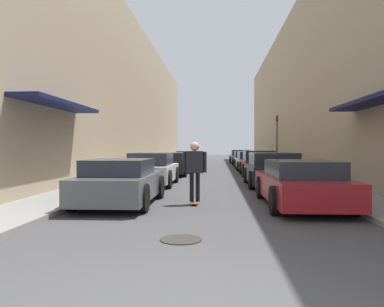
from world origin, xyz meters
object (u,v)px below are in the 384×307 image
at_px(parked_car_left_0, 121,182).
at_px(traffic_light, 277,135).
at_px(parked_car_left_3, 179,161).
at_px(parked_car_right_0, 301,183).
at_px(skateboarder, 195,166).
at_px(manhole_cover, 181,239).
at_px(parked_car_left_4, 187,159).
at_px(parked_car_right_1, 273,170).
at_px(parked_car_left_2, 172,164).
at_px(parked_car_left_1, 152,170).
at_px(parked_car_right_4, 244,159).
at_px(parked_car_right_5, 240,157).
at_px(parked_car_right_3, 250,161).
at_px(parked_car_right_2, 258,164).

height_order(parked_car_left_0, traffic_light, traffic_light).
height_order(parked_car_left_3, parked_car_right_0, parked_car_right_0).
height_order(skateboarder, manhole_cover, skateboarder).
bearing_deg(parked_car_left_0, parked_car_right_0, 0.25).
height_order(parked_car_left_4, parked_car_right_1, parked_car_right_1).
relative_size(parked_car_left_0, manhole_cover, 5.82).
bearing_deg(parked_car_left_0, parked_car_left_2, 89.57).
distance_m(parked_car_left_2, manhole_cover, 14.43).
bearing_deg(traffic_light, parked_car_left_1, -117.49).
height_order(parked_car_right_4, manhole_cover, parked_car_right_4).
height_order(parked_car_left_2, parked_car_left_4, parked_car_left_2).
bearing_deg(parked_car_left_2, parked_car_left_3, 90.73).
xyz_separation_m(parked_car_right_5, skateboarder, (-2.85, -26.09, 0.42)).
height_order(parked_car_left_4, manhole_cover, parked_car_left_4).
distance_m(skateboarder, traffic_light, 19.40).
distance_m(parked_car_left_1, parked_car_left_3, 10.30).
relative_size(parked_car_right_1, skateboarder, 2.37).
relative_size(parked_car_left_3, parked_car_right_1, 0.99).
bearing_deg(parked_car_left_4, parked_car_left_1, -90.50).
distance_m(parked_car_left_2, parked_car_left_3, 4.81).
relative_size(parked_car_left_0, traffic_light, 1.06).
height_order(manhole_cover, traffic_light, traffic_light).
xyz_separation_m(parked_car_left_3, parked_car_left_4, (0.07, 5.47, 0.02)).
relative_size(parked_car_left_0, parked_car_right_0, 0.89).
relative_size(parked_car_right_3, manhole_cover, 6.73).
bearing_deg(parked_car_right_3, parked_car_left_1, -115.01).
distance_m(parked_car_left_4, parked_car_right_1, 16.50).
bearing_deg(parked_car_right_4, parked_car_left_1, -106.69).
height_order(parked_car_left_0, parked_car_right_5, parked_car_right_5).
relative_size(parked_car_left_2, parked_car_right_1, 1.07).
xyz_separation_m(parked_car_left_0, parked_car_right_3, (4.80, 15.45, -0.00)).
xyz_separation_m(parked_car_left_3, skateboarder, (1.96, -15.18, 0.46)).
bearing_deg(parked_car_right_2, traffic_light, 74.53).
relative_size(parked_car_right_1, parked_car_right_3, 0.85).
distance_m(parked_car_left_4, parked_car_right_3, 7.16).
relative_size(parked_car_left_0, parked_car_left_4, 1.02).
distance_m(parked_car_left_1, manhole_cover, 9.06).
height_order(parked_car_left_0, skateboarder, skateboarder).
xyz_separation_m(parked_car_left_4, parked_car_right_0, (4.68, -20.82, -0.00)).
xyz_separation_m(parked_car_right_0, parked_car_right_2, (0.03, 10.45, 0.06)).
relative_size(parked_car_left_2, parked_car_left_3, 1.08).
xyz_separation_m(parked_car_left_0, parked_car_right_2, (4.80, 10.47, 0.05)).
xyz_separation_m(parked_car_left_1, parked_car_left_4, (0.14, 15.77, -0.04)).
height_order(parked_car_left_4, skateboarder, skateboarder).
xyz_separation_m(parked_car_left_1, parked_car_right_5, (4.88, 21.21, -0.02)).
relative_size(parked_car_left_3, parked_car_right_0, 0.87).
bearing_deg(parked_car_left_4, parked_car_left_3, -90.76).
distance_m(parked_car_right_2, parked_car_right_4, 10.83).
relative_size(parked_car_right_0, parked_car_right_5, 1.11).
bearing_deg(traffic_light, parked_car_right_2, -105.47).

